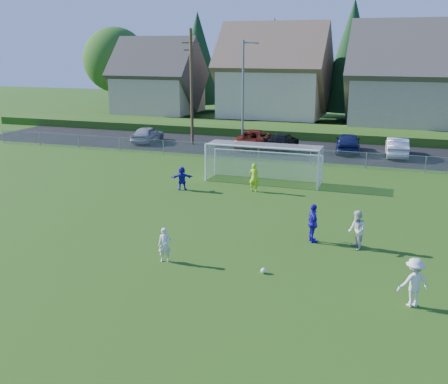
# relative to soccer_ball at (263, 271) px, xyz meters

# --- Properties ---
(ground) EXTENTS (160.00, 160.00, 0.00)m
(ground) POSITION_rel_soccer_ball_xyz_m (-3.63, -2.11, -0.11)
(ground) COLOR #193D0C
(ground) RESTS_ON ground
(asphalt_lot) EXTENTS (60.00, 60.00, 0.00)m
(asphalt_lot) POSITION_rel_soccer_ball_xyz_m (-3.63, 25.39, -0.10)
(asphalt_lot) COLOR black
(asphalt_lot) RESTS_ON ground
(grass_embankment) EXTENTS (70.00, 6.00, 0.80)m
(grass_embankment) POSITION_rel_soccer_ball_xyz_m (-3.63, 32.89, 0.29)
(grass_embankment) COLOR #1E420F
(grass_embankment) RESTS_ON ground
(soccer_ball) EXTENTS (0.22, 0.22, 0.22)m
(soccer_ball) POSITION_rel_soccer_ball_xyz_m (0.00, 0.00, 0.00)
(soccer_ball) COLOR white
(soccer_ball) RESTS_ON ground
(player_white_a) EXTENTS (0.61, 0.50, 1.43)m
(player_white_a) POSITION_rel_soccer_ball_xyz_m (-4.11, -0.16, 0.60)
(player_white_a) COLOR silver
(player_white_a) RESTS_ON ground
(player_white_b) EXTENTS (0.94, 1.03, 1.71)m
(player_white_b) POSITION_rel_soccer_ball_xyz_m (3.15, 3.79, 0.74)
(player_white_b) COLOR silver
(player_white_b) RESTS_ON ground
(player_white_c) EXTENTS (1.28, 1.10, 1.72)m
(player_white_c) POSITION_rel_soccer_ball_xyz_m (5.43, -0.92, 0.75)
(player_white_c) COLOR silver
(player_white_c) RESTS_ON ground
(player_blue_a) EXTENTS (0.85, 1.12, 1.77)m
(player_blue_a) POSITION_rel_soccer_ball_xyz_m (1.21, 4.01, 0.77)
(player_blue_a) COLOR #1E12AA
(player_blue_a) RESTS_ON ground
(player_blue_b) EXTENTS (1.40, 0.97, 1.45)m
(player_blue_b) POSITION_rel_soccer_ball_xyz_m (-7.87, 10.32, 0.62)
(player_blue_b) COLOR #1E12AA
(player_blue_b) RESTS_ON ground
(goalkeeper) EXTENTS (0.69, 0.51, 1.73)m
(goalkeeper) POSITION_rel_soccer_ball_xyz_m (-3.59, 11.39, 0.76)
(goalkeeper) COLOR #AEEA1B
(goalkeeper) RESTS_ON ground
(car_a) EXTENTS (2.03, 4.48, 1.49)m
(car_a) POSITION_rel_soccer_ball_xyz_m (-17.39, 24.50, 0.64)
(car_a) COLOR #A1A5A9
(car_a) RESTS_ON ground
(car_c) EXTENTS (3.23, 5.96, 1.59)m
(car_c) POSITION_rel_soccer_ball_xyz_m (-7.51, 25.33, 0.68)
(car_c) COLOR #63190B
(car_c) RESTS_ON ground
(car_d) EXTENTS (2.23, 4.98, 1.42)m
(car_d) POSITION_rel_soccer_ball_xyz_m (-4.95, 25.01, 0.60)
(car_d) COLOR black
(car_d) RESTS_ON ground
(car_e) EXTENTS (2.46, 4.99, 1.64)m
(car_e) POSITION_rel_soccer_ball_xyz_m (0.47, 25.68, 0.71)
(car_e) COLOR #141C48
(car_e) RESTS_ON ground
(car_f) EXTENTS (1.92, 4.74, 1.53)m
(car_f) POSITION_rel_soccer_ball_xyz_m (4.35, 25.21, 0.66)
(car_f) COLOR silver
(car_f) RESTS_ON ground
(soccer_goal) EXTENTS (7.42, 1.90, 2.50)m
(soccer_goal) POSITION_rel_soccer_ball_xyz_m (-3.63, 13.94, 1.52)
(soccer_goal) COLOR white
(soccer_goal) RESTS_ON ground
(chainlink_fence) EXTENTS (52.06, 0.06, 1.20)m
(chainlink_fence) POSITION_rel_soccer_ball_xyz_m (-3.63, 19.89, 0.52)
(chainlink_fence) COLOR gray
(chainlink_fence) RESTS_ON ground
(streetlight) EXTENTS (1.38, 0.18, 9.00)m
(streetlight) POSITION_rel_soccer_ball_xyz_m (-8.08, 23.89, 4.73)
(streetlight) COLOR slate
(streetlight) RESTS_ON ground
(utility_pole) EXTENTS (1.60, 0.26, 10.00)m
(utility_pole) POSITION_rel_soccer_ball_xyz_m (-13.13, 24.89, 5.04)
(utility_pole) COLOR #473321
(utility_pole) RESTS_ON ground
(houses_row) EXTENTS (53.90, 11.45, 13.27)m
(houses_row) POSITION_rel_soccer_ball_xyz_m (-1.66, 40.35, 7.22)
(houses_row) COLOR tan
(houses_row) RESTS_ON ground
(tree_row) EXTENTS (65.98, 12.36, 13.80)m
(tree_row) POSITION_rel_soccer_ball_xyz_m (-2.59, 46.63, 6.80)
(tree_row) COLOR #382616
(tree_row) RESTS_ON ground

